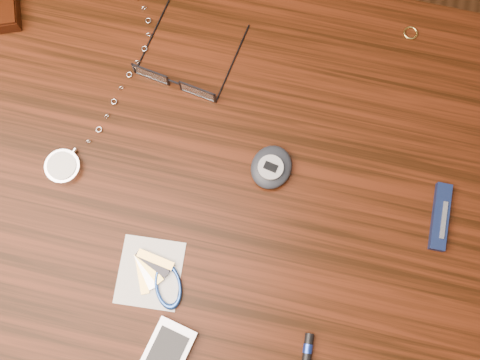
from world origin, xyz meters
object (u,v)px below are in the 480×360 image
at_px(desk, 221,199).
at_px(pedometer, 271,167).
at_px(pocket_watch, 67,160).
at_px(eyeglasses, 177,79).
at_px(notepad_keys, 159,278).
at_px(pocket_knife, 440,217).
at_px(pda_phone, 163,359).

relative_size(desk, pedometer, 13.51).
distance_m(desk, pedometer, 0.14).
bearing_deg(pocket_watch, eyeglasses, 51.54).
height_order(pocket_watch, notepad_keys, pocket_watch).
bearing_deg(notepad_keys, desk, 72.19).
distance_m(desk, eyeglasses, 0.20).
bearing_deg(pedometer, notepad_keys, -122.00).
height_order(eyeglasses, pedometer, eyeglasses).
height_order(eyeglasses, notepad_keys, eyeglasses).
bearing_deg(pocket_knife, eyeglasses, 164.17).
bearing_deg(notepad_keys, eyeglasses, 99.52).
xyz_separation_m(pda_phone, notepad_keys, (-0.03, 0.10, -0.00)).
relative_size(desk, notepad_keys, 9.12).
bearing_deg(desk, notepad_keys, -107.81).
xyz_separation_m(desk, pedometer, (0.07, 0.04, 0.11)).
relative_size(eyeglasses, pocket_watch, 0.47).
distance_m(desk, pocket_watch, 0.24).
relative_size(pda_phone, pocket_knife, 1.12).
distance_m(pocket_watch, notepad_keys, 0.21).
relative_size(pocket_watch, pocket_knife, 3.44).
distance_m(pedometer, pocket_knife, 0.24).
distance_m(eyeglasses, notepad_keys, 0.29).
xyz_separation_m(eyeglasses, notepad_keys, (0.05, -0.28, -0.01)).
xyz_separation_m(eyeglasses, pocket_watch, (-0.12, -0.15, -0.01)).
relative_size(notepad_keys, pocket_knife, 1.15).
bearing_deg(desk, pocket_knife, 3.94).
distance_m(desk, notepad_keys, 0.19).
xyz_separation_m(pocket_watch, notepad_keys, (0.17, -0.13, -0.00)).
bearing_deg(pocket_watch, notepad_keys, -37.61).
bearing_deg(pedometer, pda_phone, -106.10).
height_order(desk, eyeglasses, eyeglasses).
distance_m(desk, pda_phone, 0.27).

